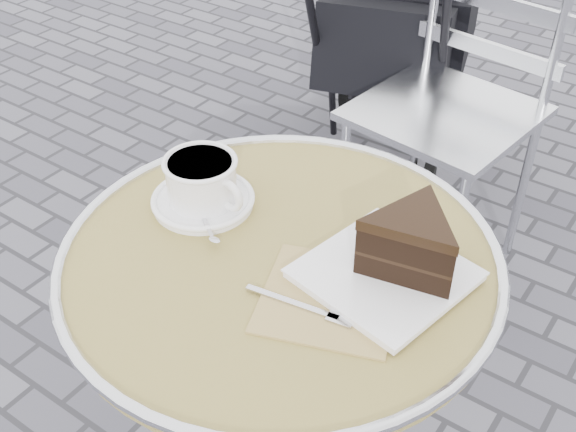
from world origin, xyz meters
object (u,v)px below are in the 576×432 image
Objects in this scene: cake_plate_set at (403,251)px; baby_stroller at (397,33)px; cafe_table at (281,326)px; bistro_chair at (471,66)px; cappuccino_set at (203,186)px.

cake_plate_set is 1.60m from baby_stroller.
cafe_table is 2.14× the size of cake_plate_set.
cafe_table is 0.70× the size of baby_stroller.
baby_stroller is (-0.43, 0.40, -0.16)m from bistro_chair.
cafe_table is at bearing -76.68° from bistro_chair.
baby_stroller reaches higher than cappuccino_set.
cake_plate_set is at bearing -79.91° from baby_stroller.
cafe_table is 4.01× the size of cappuccino_set.
cake_plate_set is 0.35× the size of bistro_chair.
cappuccino_set is 0.53× the size of cake_plate_set.
cafe_table is 0.29m from cake_plate_set.
cake_plate_set is (0.37, 0.03, 0.01)m from cappuccino_set.
cake_plate_set is (0.18, 0.06, 0.22)m from cafe_table.
cappuccino_set is at bearing 170.09° from cafe_table.
bistro_chair is 0.61m from baby_stroller.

